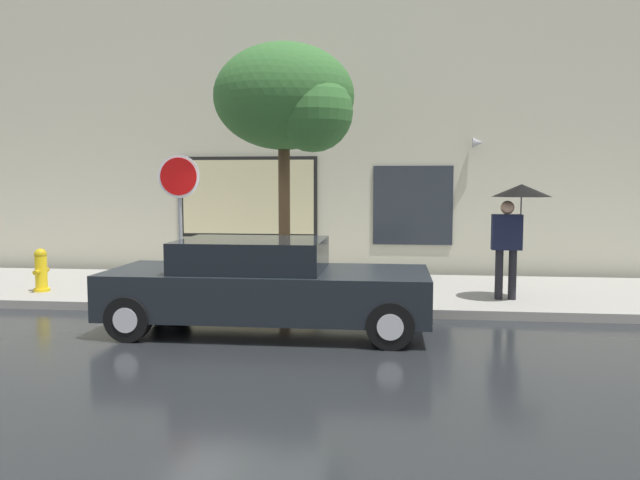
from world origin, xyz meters
TOP-DOWN VIEW (x-y plane):
  - ground_plane at (0.00, 0.00)m, footprint 60.00×60.00m
  - sidewalk at (0.00, 3.00)m, footprint 20.00×4.00m
  - building_facade at (-0.00, 5.50)m, footprint 20.00×0.67m
  - parked_car at (0.40, -0.11)m, footprint 4.73×1.92m
  - fire_hydrant at (-4.35, 1.95)m, footprint 0.30×0.44m
  - pedestrian_with_umbrella at (4.43, 2.10)m, footprint 1.02×1.02m
  - street_tree at (0.46, 1.88)m, footprint 2.50×2.13m
  - stop_sign at (-1.45, 1.51)m, footprint 0.76×0.10m

SIDE VIEW (x-z plane):
  - ground_plane at x=0.00m, z-range 0.00..0.00m
  - sidewalk at x=0.00m, z-range 0.00..0.15m
  - fire_hydrant at x=-4.35m, z-range 0.14..0.96m
  - parked_car at x=0.40m, z-range 0.00..1.37m
  - pedestrian_with_umbrella at x=4.43m, z-range 0.75..2.79m
  - stop_sign at x=-1.45m, z-range 0.68..3.23m
  - building_facade at x=0.00m, z-range -0.02..6.98m
  - street_tree at x=0.46m, z-range 1.39..5.91m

